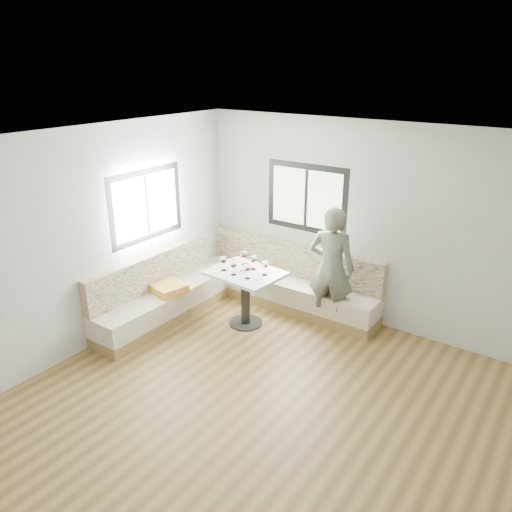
% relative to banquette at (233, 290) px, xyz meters
% --- Properties ---
extents(room, '(5.01, 5.01, 2.81)m').
position_rel_banquette_xyz_m(room, '(1.51, -1.55, 1.08)').
color(room, brown).
rests_on(room, ground).
extents(banquette, '(2.90, 2.80, 0.95)m').
position_rel_banquette_xyz_m(banquette, '(0.00, 0.00, 0.00)').
color(banquette, olive).
rests_on(banquette, ground).
extents(table, '(1.03, 0.83, 0.80)m').
position_rel_banquette_xyz_m(table, '(0.38, -0.21, 0.27)').
color(table, black).
rests_on(table, ground).
extents(person, '(0.71, 0.54, 1.73)m').
position_rel_banquette_xyz_m(person, '(1.35, 0.43, 0.53)').
color(person, '#5B6055').
rests_on(person, ground).
extents(olive_ramekin, '(0.10, 0.10, 0.04)m').
position_rel_banquette_xyz_m(olive_ramekin, '(0.34, -0.20, 0.49)').
color(olive_ramekin, white).
rests_on(olive_ramekin, table).
extents(wine_glass_a, '(0.10, 0.10, 0.22)m').
position_rel_banquette_xyz_m(wine_glass_a, '(0.11, -0.34, 0.62)').
color(wine_glass_a, white).
rests_on(wine_glass_a, table).
extents(wine_glass_b, '(0.10, 0.10, 0.22)m').
position_rel_banquette_xyz_m(wine_glass_b, '(0.32, -0.38, 0.62)').
color(wine_glass_b, white).
rests_on(wine_glass_b, table).
extents(wine_glass_c, '(0.10, 0.10, 0.22)m').
position_rel_banquette_xyz_m(wine_glass_c, '(0.54, -0.37, 0.62)').
color(wine_glass_c, white).
rests_on(wine_glass_c, table).
extents(wine_glass_d, '(0.10, 0.10, 0.22)m').
position_rel_banquette_xyz_m(wine_glass_d, '(0.42, -0.08, 0.62)').
color(wine_glass_d, white).
rests_on(wine_glass_d, table).
extents(wine_glass_e, '(0.10, 0.10, 0.22)m').
position_rel_banquette_xyz_m(wine_glass_e, '(0.66, -0.15, 0.62)').
color(wine_glass_e, white).
rests_on(wine_glass_e, table).
extents(wine_glass_f, '(0.10, 0.10, 0.22)m').
position_rel_banquette_xyz_m(wine_glass_f, '(0.22, -0.01, 0.62)').
color(wine_glass_f, white).
rests_on(wine_glass_f, table).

